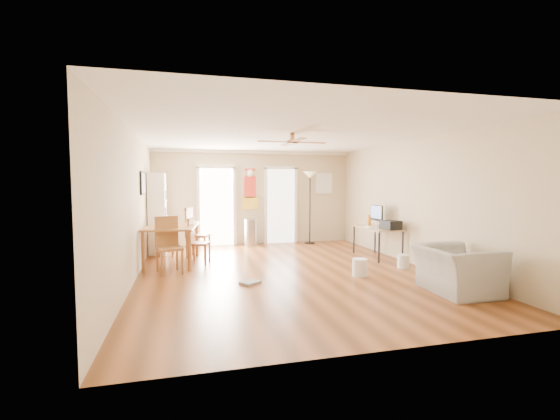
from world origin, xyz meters
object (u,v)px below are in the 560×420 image
object	(u,v)px
trash_can	(250,232)
computer_desk	(377,242)
armchair	(456,270)
dining_chair_right_b	(200,241)
dining_table	(173,244)
dining_chair_right_a	(198,232)
wastebasket_b	(403,261)
dining_chair_near	(170,245)
wastebasket_a	(360,267)
torchiere_lamp	(310,208)
dining_chair_far	(166,237)
printer	(391,225)
bookshelf	(158,213)

from	to	relation	value
trash_can	computer_desk	xyz separation A→B (m)	(2.55, -2.28, -0.02)
armchair	dining_chair_right_b	bearing A→B (deg)	51.36
dining_table	dining_chair_right_a	world-z (taller)	dining_chair_right_a
dining_table	wastebasket_b	bearing A→B (deg)	-19.14
dining_chair_near	armchair	bearing A→B (deg)	-45.40
dining_chair_right_b	computer_desk	xyz separation A→B (m)	(3.98, -0.31, -0.13)
dining_table	wastebasket_a	xyz separation A→B (m)	(3.35, -1.94, -0.25)
torchiere_lamp	wastebasket_a	bearing A→B (deg)	-94.86
torchiere_lamp	computer_desk	xyz separation A→B (m)	(0.85, -2.27, -0.67)
dining_chair_far	printer	xyz separation A→B (m)	(4.79, -1.73, 0.34)
dining_table	trash_can	xyz separation A→B (m)	(1.98, 1.86, -0.04)
torchiere_lamp	wastebasket_b	distance (m)	3.61
dining_chair_far	printer	world-z (taller)	dining_chair_far
dining_chair_right_a	dining_chair_far	size ratio (longest dim) A/B	1.25
dining_chair_far	armchair	distance (m)	6.10
trash_can	wastebasket_b	distance (m)	4.25
torchiere_lamp	computer_desk	size ratio (longest dim) A/B	1.57
trash_can	armchair	xyz separation A→B (m)	(2.32, -5.15, -0.00)
wastebasket_b	trash_can	bearing A→B (deg)	126.35
torchiere_lamp	armchair	bearing A→B (deg)	-83.06
dining_chair_far	dining_chair_near	bearing A→B (deg)	97.20
bookshelf	wastebasket_b	world-z (taller)	bookshelf
dining_chair_near	wastebasket_b	distance (m)	4.59
dining_chair_right_b	bookshelf	bearing A→B (deg)	49.09
dining_chair_right_a	wastebasket_b	xyz separation A→B (m)	(3.94, -2.17, -0.43)
dining_chair_right_a	computer_desk	xyz separation A→B (m)	(3.98, -1.04, -0.22)
dining_table	computer_desk	xyz separation A→B (m)	(4.53, -0.42, -0.06)
wastebasket_b	computer_desk	bearing A→B (deg)	88.32
dining_chair_near	printer	xyz separation A→B (m)	(4.63, -0.02, 0.26)
dining_table	dining_chair_far	size ratio (longest dim) A/B	1.79
bookshelf	dining_chair_far	bearing A→B (deg)	-63.73
dining_chair_far	trash_can	xyz separation A→B (m)	(2.16, 1.01, -0.09)
dining_chair_near	torchiere_lamp	distance (m)	4.62
armchair	dining_table	bearing A→B (deg)	54.21
dining_table	dining_chair_right_a	bearing A→B (deg)	48.08
dining_table	wastebasket_b	xyz separation A→B (m)	(4.49, -1.56, -0.27)
wastebasket_a	armchair	size ratio (longest dim) A/B	0.29
printer	wastebasket_a	bearing A→B (deg)	-147.33
dining_chair_right_b	wastebasket_a	bearing A→B (deg)	-106.23
dining_chair_right_a	torchiere_lamp	bearing A→B (deg)	-50.06
dining_chair_right_a	wastebasket_a	world-z (taller)	dining_chair_right_a
dining_chair_right_a	torchiere_lamp	xyz separation A→B (m)	(3.12, 1.24, 0.45)
dining_table	computer_desk	distance (m)	4.55
dining_chair_right_a	dining_chair_far	world-z (taller)	dining_chair_right_a
dining_chair_right_a	printer	distance (m)	4.32
dining_chair_right_a	dining_chair_right_b	xyz separation A→B (m)	(0.00, -0.73, -0.09)
dining_chair_right_b	torchiere_lamp	bearing A→B (deg)	-40.94
wastebasket_b	armchair	xyz separation A→B (m)	(-0.19, -1.73, 0.23)
trash_can	wastebasket_a	distance (m)	4.05
printer	trash_can	bearing A→B (deg)	125.94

